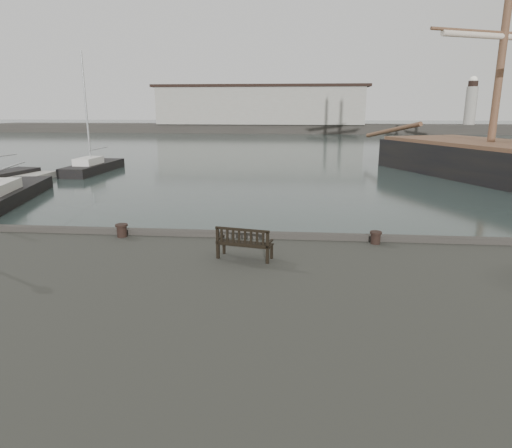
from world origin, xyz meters
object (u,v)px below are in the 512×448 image
Objects in this scene: bollard_right at (376,238)px; bollard_left at (122,231)px; yacht_c at (4,198)px; yacht_d at (94,170)px; bench at (245,249)px.

bollard_left is at bearing 180.00° from bollard_right.
bollard_right is 0.03× the size of yacht_c.
yacht_c reaches higher than yacht_d.
yacht_c is at bearing -87.11° from yacht_d.
bollard_left is 8.13m from bollard_right.
yacht_c is at bearing 149.39° from bollard_right.
bench is 0.15× the size of yacht_d.
bench is at bearing -53.28° from yacht_c.
yacht_c reaches higher than bollard_left.
bench is 32.30m from yacht_d.
yacht_c is at bearing 135.57° from bollard_left.
bench is at bearing -154.69° from bollard_right.
bollard_right is 0.04× the size of yacht_d.
bench is 0.11× the size of yacht_c.
yacht_d is at bearing 129.30° from bollard_right.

